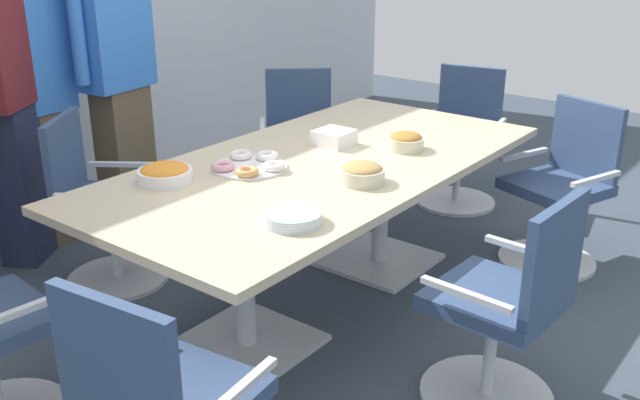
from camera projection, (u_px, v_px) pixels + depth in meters
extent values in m
cube|color=#3D4754|center=(320.00, 300.00, 3.72)|extent=(10.00, 10.00, 0.01)
cube|color=#CCB793|center=(320.00, 165.00, 3.45)|extent=(2.40, 1.20, 0.04)
cube|color=silver|center=(247.00, 343.00, 3.31)|extent=(0.56, 0.56, 0.02)
cylinder|color=silver|center=(244.00, 274.00, 3.18)|extent=(0.09, 0.09, 0.69)
cube|color=silver|center=(379.00, 260.00, 4.12)|extent=(0.56, 0.56, 0.02)
cylinder|color=silver|center=(381.00, 202.00, 3.99)|extent=(0.09, 0.09, 0.69)
cylinder|color=silver|center=(486.00, 394.00, 2.95)|extent=(0.57, 0.57, 0.02)
cylinder|color=silver|center=(490.00, 350.00, 2.87)|extent=(0.05, 0.05, 0.41)
cube|color=#33476B|center=(496.00, 298.00, 2.79)|extent=(0.48, 0.48, 0.06)
cube|color=#33476B|center=(555.00, 258.00, 2.57)|extent=(0.44, 0.06, 0.42)
cube|color=silver|center=(466.00, 294.00, 2.57)|extent=(0.05, 0.37, 0.02)
cube|color=silver|center=(527.00, 250.00, 2.91)|extent=(0.05, 0.37, 0.02)
cylinder|color=silver|center=(546.00, 260.00, 4.11)|extent=(0.69, 0.69, 0.02)
cylinder|color=silver|center=(551.00, 226.00, 4.03)|extent=(0.05, 0.05, 0.41)
cube|color=#33476B|center=(556.00, 187.00, 3.95)|extent=(0.59, 0.59, 0.06)
cube|color=#33476B|center=(586.00, 139.00, 3.97)|extent=(0.18, 0.43, 0.42)
cube|color=silver|center=(596.00, 179.00, 3.71)|extent=(0.36, 0.15, 0.02)
cube|color=silver|center=(524.00, 155.00, 4.10)|extent=(0.36, 0.15, 0.02)
cylinder|color=silver|center=(455.00, 201.00, 4.97)|extent=(0.63, 0.63, 0.02)
cylinder|color=silver|center=(457.00, 172.00, 4.89)|extent=(0.05, 0.05, 0.41)
cube|color=#33476B|center=(460.00, 139.00, 4.81)|extent=(0.54, 0.54, 0.06)
cube|color=#33476B|center=(471.00, 97.00, 4.90)|extent=(0.12, 0.44, 0.42)
cube|color=silver|center=(498.00, 126.00, 4.66)|extent=(0.37, 0.10, 0.02)
cube|color=silver|center=(426.00, 117.00, 4.87)|extent=(0.37, 0.10, 0.02)
cylinder|color=silver|center=(301.00, 206.00, 4.88)|extent=(0.76, 0.76, 0.02)
cylinder|color=silver|center=(301.00, 176.00, 4.80)|extent=(0.05, 0.05, 0.41)
cube|color=#33476B|center=(300.00, 143.00, 4.72)|extent=(0.65, 0.65, 0.06)
cube|color=#33476B|center=(298.00, 100.00, 4.83)|extent=(0.32, 0.35, 0.42)
cube|color=silver|center=(337.00, 125.00, 4.69)|extent=(0.29, 0.27, 0.02)
cube|color=silver|center=(262.00, 126.00, 4.66)|extent=(0.29, 0.27, 0.02)
cylinder|color=silver|center=(119.00, 278.00, 3.91)|extent=(0.75, 0.75, 0.02)
cylinder|color=silver|center=(115.00, 242.00, 3.83)|extent=(0.05, 0.05, 0.41)
cube|color=#33476B|center=(110.00, 201.00, 3.75)|extent=(0.64, 0.64, 0.06)
cube|color=#33476B|center=(64.00, 157.00, 3.67)|extent=(0.38, 0.28, 0.42)
cube|color=silver|center=(122.00, 164.00, 3.93)|extent=(0.24, 0.32, 0.02)
cube|color=silver|center=(91.00, 196.00, 3.48)|extent=(0.24, 0.32, 0.02)
cube|color=silver|center=(6.00, 317.00, 2.42)|extent=(0.37, 0.07, 0.02)
cube|color=#33476B|center=(174.00, 400.00, 2.20)|extent=(0.51, 0.51, 0.06)
cube|color=#33476B|center=(115.00, 368.00, 1.94)|extent=(0.09, 0.44, 0.42)
cube|color=silver|center=(112.00, 344.00, 2.27)|extent=(0.37, 0.08, 0.02)
cube|color=silver|center=(237.00, 392.00, 2.04)|extent=(0.37, 0.08, 0.02)
cube|color=#232842|center=(21.00, 184.00, 4.03)|extent=(0.38, 0.34, 0.90)
cylinder|color=maroon|center=(21.00, 25.00, 3.97)|extent=(0.11, 0.11, 0.64)
cube|color=brown|center=(46.00, 179.00, 4.24)|extent=(0.33, 0.22, 0.81)
cube|color=blue|center=(27.00, 56.00, 3.98)|extent=(0.45, 0.25, 0.64)
cylinder|color=blue|center=(66.00, 44.00, 4.17)|extent=(0.09, 0.09, 0.57)
cube|color=brown|center=(126.00, 158.00, 4.46)|extent=(0.34, 0.24, 0.89)
cube|color=blue|center=(113.00, 28.00, 4.17)|extent=(0.46, 0.27, 0.71)
cylinder|color=blue|center=(144.00, 17.00, 4.37)|extent=(0.09, 0.09, 0.63)
cylinder|color=blue|center=(77.00, 27.00, 3.95)|extent=(0.09, 0.09, 0.63)
cylinder|color=beige|center=(362.00, 176.00, 3.15)|extent=(0.20, 0.20, 0.06)
ellipsoid|color=tan|center=(362.00, 169.00, 3.14)|extent=(0.18, 0.18, 0.06)
cylinder|color=white|center=(165.00, 176.00, 3.16)|extent=(0.24, 0.24, 0.06)
ellipsoid|color=orange|center=(165.00, 170.00, 3.15)|extent=(0.21, 0.21, 0.05)
cylinder|color=beige|center=(406.00, 144.00, 3.60)|extent=(0.18, 0.18, 0.06)
ellipsoid|color=#AD702D|center=(406.00, 138.00, 3.59)|extent=(0.16, 0.16, 0.06)
cylinder|color=white|center=(250.00, 167.00, 3.34)|extent=(0.35, 0.35, 0.01)
torus|color=white|center=(267.00, 156.00, 3.43)|extent=(0.11, 0.11, 0.03)
torus|color=white|center=(241.00, 155.00, 3.44)|extent=(0.11, 0.11, 0.03)
torus|color=pink|center=(223.00, 166.00, 3.28)|extent=(0.11, 0.11, 0.03)
torus|color=tan|center=(247.00, 172.00, 3.21)|extent=(0.11, 0.11, 0.03)
torus|color=white|center=(274.00, 166.00, 3.28)|extent=(0.11, 0.11, 0.03)
cylinder|color=white|center=(292.00, 222.00, 2.74)|extent=(0.23, 0.23, 0.01)
cylinder|color=silver|center=(292.00, 221.00, 2.74)|extent=(0.23, 0.23, 0.01)
cylinder|color=white|center=(292.00, 220.00, 2.73)|extent=(0.23, 0.23, 0.01)
cylinder|color=silver|center=(292.00, 218.00, 2.73)|extent=(0.23, 0.23, 0.01)
cylinder|color=white|center=(292.00, 217.00, 2.73)|extent=(0.23, 0.23, 0.01)
cylinder|color=silver|center=(292.00, 215.00, 2.73)|extent=(0.23, 0.23, 0.01)
cylinder|color=white|center=(292.00, 214.00, 2.72)|extent=(0.23, 0.23, 0.01)
cylinder|color=silver|center=(292.00, 212.00, 2.72)|extent=(0.23, 0.23, 0.01)
cube|color=white|center=(334.00, 138.00, 3.68)|extent=(0.17, 0.17, 0.08)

